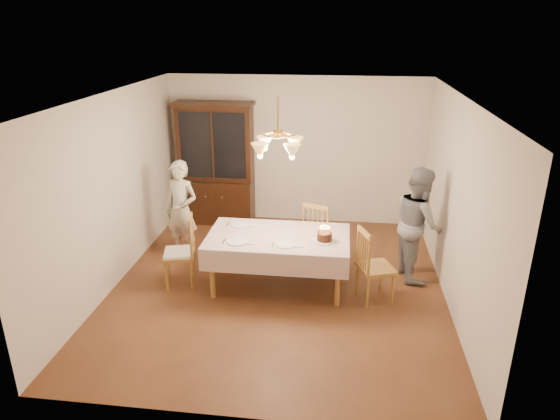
# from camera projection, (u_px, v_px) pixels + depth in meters

# --- Properties ---
(ground) EXTENTS (5.00, 5.00, 0.00)m
(ground) POSITION_uv_depth(u_px,v_px,m) (278.00, 285.00, 6.96)
(ground) COLOR #522B17
(ground) RESTS_ON ground
(room_shell) EXTENTS (5.00, 5.00, 5.00)m
(room_shell) POSITION_uv_depth(u_px,v_px,m) (278.00, 177.00, 6.39)
(room_shell) COLOR white
(room_shell) RESTS_ON ground
(dining_table) EXTENTS (1.90, 1.10, 0.76)m
(dining_table) POSITION_uv_depth(u_px,v_px,m) (278.00, 241.00, 6.71)
(dining_table) COLOR olive
(dining_table) RESTS_ON ground
(china_hutch) EXTENTS (1.38, 0.54, 2.16)m
(china_hutch) POSITION_uv_depth(u_px,v_px,m) (216.00, 166.00, 8.84)
(china_hutch) COLOR black
(china_hutch) RESTS_ON ground
(chair_far_side) EXTENTS (0.55, 0.54, 1.00)m
(chair_far_side) POSITION_uv_depth(u_px,v_px,m) (319.00, 236.00, 7.46)
(chair_far_side) COLOR olive
(chair_far_side) RESTS_ON ground
(chair_left_end) EXTENTS (0.51, 0.53, 1.00)m
(chair_left_end) POSITION_uv_depth(u_px,v_px,m) (180.00, 254.00, 6.85)
(chair_left_end) COLOR olive
(chair_left_end) RESTS_ON ground
(chair_right_end) EXTENTS (0.55, 0.56, 1.00)m
(chair_right_end) POSITION_uv_depth(u_px,v_px,m) (375.00, 269.00, 6.47)
(chair_right_end) COLOR olive
(chair_right_end) RESTS_ON ground
(elderly_woman) EXTENTS (0.63, 0.50, 1.53)m
(elderly_woman) POSITION_uv_depth(u_px,v_px,m) (181.00, 210.00, 7.57)
(elderly_woman) COLOR beige
(elderly_woman) RESTS_ON ground
(adult_in_grey) EXTENTS (0.75, 0.88, 1.61)m
(adult_in_grey) POSITION_uv_depth(u_px,v_px,m) (418.00, 223.00, 6.96)
(adult_in_grey) COLOR slate
(adult_in_grey) RESTS_ON ground
(birthday_cake) EXTENTS (0.30, 0.30, 0.20)m
(birthday_cake) POSITION_uv_depth(u_px,v_px,m) (324.00, 237.00, 6.51)
(birthday_cake) COLOR white
(birthday_cake) RESTS_ON dining_table
(place_setting_near_left) EXTENTS (0.42, 0.27, 0.02)m
(place_setting_near_left) POSITION_uv_depth(u_px,v_px,m) (238.00, 242.00, 6.48)
(place_setting_near_left) COLOR white
(place_setting_near_left) RESTS_ON dining_table
(place_setting_near_right) EXTENTS (0.40, 0.25, 0.02)m
(place_setting_near_right) POSITION_uv_depth(u_px,v_px,m) (287.00, 245.00, 6.40)
(place_setting_near_right) COLOR white
(place_setting_near_right) RESTS_ON dining_table
(place_setting_far_left) EXTENTS (0.40, 0.25, 0.02)m
(place_setting_far_left) POSITION_uv_depth(u_px,v_px,m) (241.00, 225.00, 7.02)
(place_setting_far_left) COLOR white
(place_setting_far_left) RESTS_ON dining_table
(chandelier) EXTENTS (0.62, 0.62, 0.73)m
(chandelier) POSITION_uv_depth(u_px,v_px,m) (278.00, 147.00, 6.25)
(chandelier) COLOR #BF8C3F
(chandelier) RESTS_ON ground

